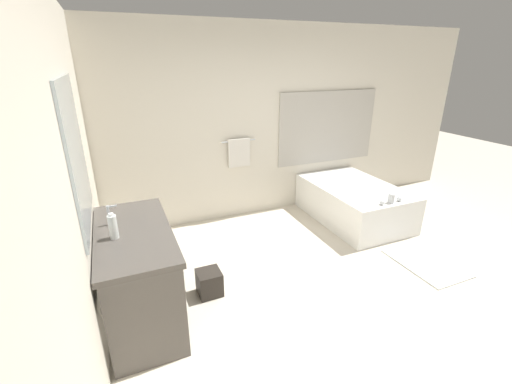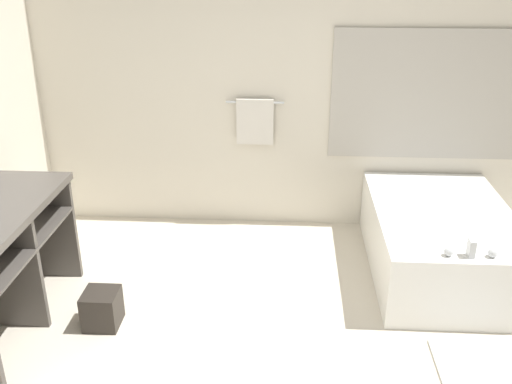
% 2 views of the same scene
% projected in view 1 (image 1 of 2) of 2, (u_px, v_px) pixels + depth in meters
% --- Properties ---
extents(ground_plane, '(16.00, 16.00, 0.00)m').
position_uv_depth(ground_plane, '(343.00, 294.00, 3.47)').
color(ground_plane, beige).
rests_on(ground_plane, ground).
extents(wall_back_with_blinds, '(7.40, 0.13, 2.70)m').
position_uv_depth(wall_back_with_blinds, '(259.00, 124.00, 4.90)').
color(wall_back_with_blinds, silver).
rests_on(wall_back_with_blinds, ground_plane).
extents(wall_left_with_mirror, '(0.08, 7.40, 2.70)m').
position_uv_depth(wall_left_with_mirror, '(71.00, 207.00, 2.16)').
color(wall_left_with_mirror, silver).
rests_on(wall_left_with_mirror, ground_plane).
extents(vanity_counter, '(0.62, 1.33, 0.87)m').
position_uv_depth(vanity_counter, '(137.00, 254.00, 3.00)').
color(vanity_counter, '#4C4742').
rests_on(vanity_counter, ground_plane).
extents(sink_faucet, '(0.09, 0.04, 0.18)m').
position_uv_depth(sink_faucet, '(109.00, 216.00, 2.97)').
color(sink_faucet, silver).
rests_on(sink_faucet, vanity_counter).
extents(bathtub, '(1.04, 1.58, 0.64)m').
position_uv_depth(bathtub, '(354.00, 201.00, 5.00)').
color(bathtub, white).
rests_on(bathtub, ground_plane).
extents(water_bottle_1, '(0.07, 0.07, 0.22)m').
position_uv_depth(water_bottle_1, '(113.00, 227.00, 2.74)').
color(water_bottle_1, silver).
rests_on(water_bottle_1, vanity_counter).
extents(waste_bin, '(0.23, 0.23, 0.25)m').
position_uv_depth(waste_bin, '(209.00, 283.00, 3.44)').
color(waste_bin, '#2D2823').
rests_on(waste_bin, ground_plane).
extents(bath_mat, '(0.57, 0.84, 0.02)m').
position_uv_depth(bath_mat, '(426.00, 263.00, 3.98)').
color(bath_mat, white).
rests_on(bath_mat, ground_plane).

